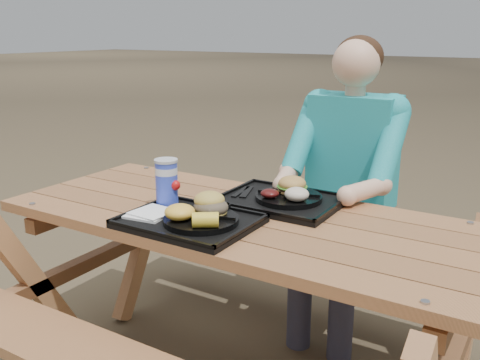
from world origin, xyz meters
The scene contains 17 objects.
picnic_table centered at (0.00, 0.00, 0.38)m, with size 1.80×1.49×0.75m, color #999999, non-canonical shape.
tray_near centered at (-0.09, -0.20, 0.76)m, with size 0.45×0.35×0.02m, color black.
tray_far centered at (0.08, 0.18, 0.76)m, with size 0.45×0.35×0.02m, color black.
plate_near centered at (-0.03, -0.20, 0.78)m, with size 0.26×0.26×0.02m, color black.
plate_far centered at (0.11, 0.19, 0.78)m, with size 0.26×0.26×0.02m, color black.
napkin_stack centered at (-0.24, -0.24, 0.78)m, with size 0.14×0.14×0.02m, color white.
soda_cup centered at (-0.26, -0.11, 0.85)m, with size 0.08×0.08×0.17m, color #1C34D8.
condiment_bbq centered at (-0.08, -0.08, 0.78)m, with size 0.05×0.05×0.03m, color black.
condiment_mustard centered at (-0.03, -0.06, 0.79)m, with size 0.05×0.05×0.03m, color gold.
sandwich centered at (-0.03, -0.15, 0.85)m, with size 0.11×0.11×0.12m, color gold, non-canonical shape.
mac_cheese centered at (-0.08, -0.25, 0.82)m, with size 0.10×0.10×0.05m, color yellow.
corn_cob centered at (0.03, -0.27, 0.82)m, with size 0.09×0.09×0.05m, color yellow, non-canonical shape.
cutlery_far centered at (-0.08, 0.19, 0.77)m, with size 0.03×0.15×0.01m, color black.
burger centered at (0.10, 0.23, 0.84)m, with size 0.11×0.11×0.10m, color #C18E44, non-canonical shape.
baked_beans centered at (0.06, 0.12, 0.81)m, with size 0.07×0.07×0.03m, color #480E0E.
potato_salad centered at (0.16, 0.14, 0.82)m, with size 0.09×0.09×0.05m, color beige.
diner centered at (0.17, 0.70, 0.64)m, with size 0.48×0.84×1.28m, color #1B99BE, non-canonical shape.
Camera 1 is at (0.99, -1.60, 1.41)m, focal length 40.00 mm.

